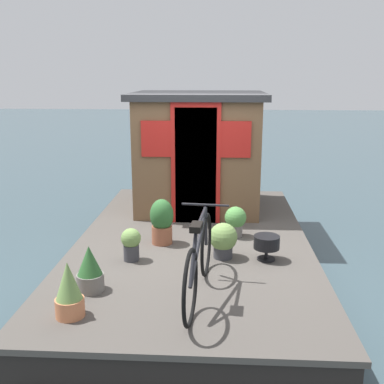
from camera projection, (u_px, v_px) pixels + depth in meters
ground_plane at (193, 271)px, 6.37m from camera, size 60.00×60.00×0.00m
houseboat_deck at (193, 255)px, 6.31m from camera, size 5.38×3.07×0.47m
houseboat_cabin at (198, 150)px, 7.55m from camera, size 1.92×2.09×1.87m
bicycle at (199, 260)px, 4.54m from camera, size 1.76×0.50×0.83m
potted_plant_fern at (131, 243)px, 5.48m from camera, size 0.24×0.24×0.39m
potted_plant_mint at (90, 270)px, 4.70m from camera, size 0.28×0.28×0.48m
potted_plant_succulent at (235, 220)px, 6.29m from camera, size 0.29×0.29×0.42m
potted_plant_basil at (162, 221)px, 6.01m from camera, size 0.31×0.31×0.60m
potted_plant_thyme at (223, 239)px, 5.56m from camera, size 0.34×0.34×0.43m
potted_plant_lavender at (69, 291)px, 4.19m from camera, size 0.27×0.27×0.53m
charcoal_grill at (267, 243)px, 5.50m from camera, size 0.31×0.31×0.30m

